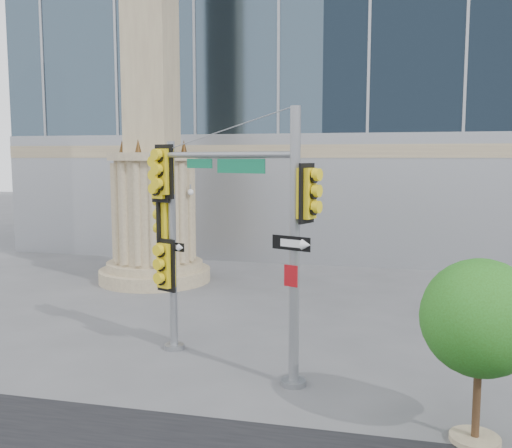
# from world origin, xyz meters

# --- Properties ---
(ground) EXTENTS (120.00, 120.00, 0.00)m
(ground) POSITION_xyz_m (0.00, 0.00, 0.00)
(ground) COLOR #545456
(ground) RESTS_ON ground
(monument) EXTENTS (4.40, 4.40, 16.60)m
(monument) POSITION_xyz_m (-6.00, 9.00, 5.52)
(monument) COLOR #9C8869
(monument) RESTS_ON ground
(main_signal_pole) EXTENTS (4.41, 2.05, 5.97)m
(main_signal_pole) POSITION_xyz_m (0.18, 0.29, 3.70)
(main_signal_pole) COLOR slate
(main_signal_pole) RESTS_ON ground
(secondary_signal_pole) EXTENTS (0.90, 0.89, 5.31)m
(secondary_signal_pole) POSITION_xyz_m (-2.31, 1.41, 3.12)
(secondary_signal_pole) COLOR slate
(secondary_signal_pole) RESTS_ON ground
(street_tree) EXTENTS (2.07, 2.02, 3.22)m
(street_tree) POSITION_xyz_m (4.72, -1.78, 2.12)
(street_tree) COLOR #9C8869
(street_tree) RESTS_ON ground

